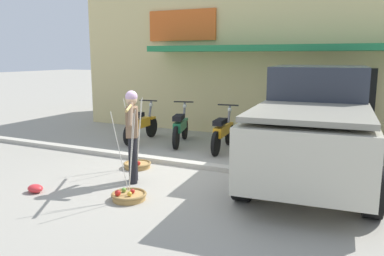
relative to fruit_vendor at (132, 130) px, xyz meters
The scene contains 12 objects.
ground_plane 1.25m from the fruit_vendor, 61.41° to the left, with size 90.00×90.00×0.00m, color #9E998C.
sidewalk_curb 1.70m from the fruit_vendor, 75.00° to the left, with size 20.00×0.24×0.10m, color #BAB4A5.
fruit_vendor is the anchor object (origin of this frame).
fruit_basket_left_side 1.29m from the fruit_vendor, 60.78° to the right, with size 0.58×0.58×1.45m.
fruit_basket_right_side 1.28m from the fruit_vendor, 119.51° to the left, with size 0.58×0.58×1.45m.
motorcycle_nearest_shop 3.53m from the fruit_vendor, 120.94° to the left, with size 0.54×1.82×1.09m.
motorcycle_second_in_row 3.28m from the fruit_vendor, 101.90° to the left, with size 0.69×1.77×1.09m.
motorcycle_third_in_row 3.12m from the fruit_vendor, 79.14° to the left, with size 0.54×1.82×1.09m.
parked_truck 3.38m from the fruit_vendor, 29.83° to the left, with size 2.46×4.84×2.10m.
storefront_building 7.68m from the fruit_vendor, 79.36° to the left, with size 13.00×6.00×4.20m.
plastic_litter_bag 1.93m from the fruit_vendor, 134.50° to the right, with size 0.28×0.22×0.14m, color red.
wooden_crate 3.91m from the fruit_vendor, 60.65° to the left, with size 0.44×0.36×0.32m, color olive.
Camera 1 is at (3.62, -6.44, 2.30)m, focal length 36.47 mm.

